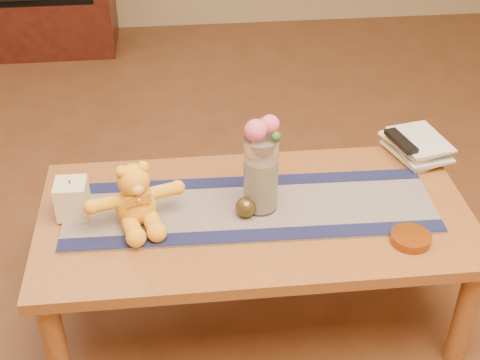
{
  "coord_description": "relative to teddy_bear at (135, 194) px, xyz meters",
  "views": [
    {
      "loc": [
        -0.23,
        -1.7,
        1.77
      ],
      "look_at": [
        -0.05,
        0.0,
        0.58
      ],
      "focal_mm": 50.0,
      "sensor_mm": 36.0,
      "label": 1
    }
  ],
  "objects": [
    {
      "name": "blue_flower_side",
      "position": [
        0.37,
        0.05,
        0.18
      ],
      "size": [
        0.04,
        0.04,
        0.04
      ],
      "primitive_type": "sphere",
      "color": "#455696",
      "rests_on": "glass_vase"
    },
    {
      "name": "table_leg_fr",
      "position": [
        1.02,
        -0.28,
        -0.35
      ],
      "size": [
        0.07,
        0.07,
        0.41
      ],
      "primitive_type": "cylinder",
      "color": "brown",
      "rests_on": "floor"
    },
    {
      "name": "table_leg_fl",
      "position": [
        -0.26,
        -0.28,
        -0.35
      ],
      "size": [
        0.07,
        0.07,
        0.41
      ],
      "primitive_type": "cylinder",
      "color": "brown",
      "rests_on": "floor"
    },
    {
      "name": "coffee_table_top",
      "position": [
        0.38,
        0.01,
        -0.13
      ],
      "size": [
        1.4,
        0.7,
        0.04
      ],
      "primitive_type": "cube",
      "color": "brown",
      "rests_on": "floor"
    },
    {
      "name": "pillar_candle",
      "position": [
        -0.2,
        0.05,
        -0.04
      ],
      "size": [
        0.1,
        0.1,
        0.12
      ],
      "primitive_type": "cube",
      "rotation": [
        0.0,
        0.0,
        -0.03
      ],
      "color": "beige",
      "rests_on": "persian_runner"
    },
    {
      "name": "glass_vase",
      "position": [
        0.4,
        0.03,
        0.03
      ],
      "size": [
        0.11,
        0.11,
        0.26
      ],
      "primitive_type": "cylinder",
      "color": "silver",
      "rests_on": "persian_runner"
    },
    {
      "name": "book_top",
      "position": [
        0.93,
        0.26,
        -0.04
      ],
      "size": [
        0.2,
        0.25,
        0.02
      ],
      "primitive_type": "imported",
      "rotation": [
        0.0,
        0.0,
        0.2
      ],
      "color": "#F3E7BC",
      "rests_on": "book_upper"
    },
    {
      "name": "runner_border_far",
      "position": [
        0.37,
        0.17,
        -0.1
      ],
      "size": [
        1.2,
        0.09,
        0.0
      ],
      "primitive_type": "cube",
      "rotation": [
        0.0,
        0.0,
        -0.03
      ],
      "color": "#15183F",
      "rests_on": "persian_runner"
    },
    {
      "name": "blue_flower_back",
      "position": [
        0.41,
        0.06,
        0.19
      ],
      "size": [
        0.04,
        0.04,
        0.04
      ],
      "primitive_type": "sphere",
      "color": "#455696",
      "rests_on": "glass_vase"
    },
    {
      "name": "leaf_sprig",
      "position": [
        0.44,
        0.01,
        0.18
      ],
      "size": [
        0.03,
        0.03,
        0.03
      ],
      "primitive_type": "sphere",
      "color": "#33662D",
      "rests_on": "glass_vase"
    },
    {
      "name": "book_upper",
      "position": [
        0.92,
        0.27,
        -0.06
      ],
      "size": [
        0.23,
        0.27,
        0.02
      ],
      "primitive_type": "imported",
      "rotation": [
        0.0,
        0.0,
        0.35
      ],
      "color": "#F3E7BC",
      "rests_on": "book_lower"
    },
    {
      "name": "candle_wick",
      "position": [
        -0.2,
        0.05,
        0.02
      ],
      "size": [
        0.0,
        0.0,
        0.01
      ],
      "primitive_type": "cylinder",
      "rotation": [
        0.0,
        0.0,
        -0.03
      ],
      "color": "black",
      "rests_on": "pillar_candle"
    },
    {
      "name": "persian_runner",
      "position": [
        0.36,
        0.03,
        -0.1
      ],
      "size": [
        1.21,
        0.38,
        0.01
      ],
      "primitive_type": "cube",
      "rotation": [
        0.0,
        0.0,
        -0.03
      ],
      "color": "#201845",
      "rests_on": "coffee_table_top"
    },
    {
      "name": "potpourri_fill",
      "position": [
        0.4,
        0.03,
        -0.01
      ],
      "size": [
        0.09,
        0.09,
        0.18
      ],
      "primitive_type": "cylinder",
      "color": "beige",
      "rests_on": "glass_vase"
    },
    {
      "name": "teddy_bear",
      "position": [
        0.0,
        0.0,
        0.0
      ],
      "size": [
        0.35,
        0.31,
        0.2
      ],
      "primitive_type": null,
      "rotation": [
        0.0,
        0.0,
        0.27
      ],
      "color": "#FFAC20",
      "rests_on": "persian_runner"
    },
    {
      "name": "book_bottom",
      "position": [
        0.93,
        0.26,
        -0.1
      ],
      "size": [
        0.22,
        0.26,
        0.02
      ],
      "primitive_type": "imported",
      "rotation": [
        0.0,
        0.0,
        0.3
      ],
      "color": "#F3E7BC",
      "rests_on": "coffee_table_top"
    },
    {
      "name": "table_leg_br",
      "position": [
        1.02,
        0.3,
        -0.35
      ],
      "size": [
        0.07,
        0.07,
        0.41
      ],
      "primitive_type": "cylinder",
      "color": "brown",
      "rests_on": "floor"
    },
    {
      "name": "bronze_ball",
      "position": [
        0.34,
        -0.02,
        -0.07
      ],
      "size": [
        0.07,
        0.07,
        0.07
      ],
      "primitive_type": "sphere",
      "rotation": [
        0.0,
        0.0,
        0.01
      ],
      "color": "#4C3E19",
      "rests_on": "persian_runner"
    },
    {
      "name": "table_leg_bl",
      "position": [
        -0.26,
        0.3,
        -0.35
      ],
      "size": [
        0.07,
        0.07,
        0.41
      ],
      "primitive_type": "cylinder",
      "color": "brown",
      "rests_on": "floor"
    },
    {
      "name": "amber_dish",
      "position": [
        0.83,
        -0.19,
        -0.09
      ],
      "size": [
        0.13,
        0.13,
        0.03
      ],
      "primitive_type": "cylinder",
      "rotation": [
        0.0,
        0.0,
        -0.05
      ],
      "color": "#BF5914",
      "rests_on": "coffee_table_top"
    },
    {
      "name": "rose_right",
      "position": [
        0.42,
        0.03,
        0.2
      ],
      "size": [
        0.06,
        0.06,
        0.06
      ],
      "primitive_type": "sphere",
      "color": "#E85273",
      "rests_on": "glass_vase"
    },
    {
      "name": "book_lower",
      "position": [
        0.93,
        0.26,
        -0.08
      ],
      "size": [
        0.2,
        0.25,
        0.02
      ],
      "primitive_type": "imported",
      "rotation": [
        0.0,
        0.0,
        0.16
      ],
      "color": "#F3E7BC",
      "rests_on": "book_bottom"
    },
    {
      "name": "rose_left",
      "position": [
        0.38,
        0.02,
        0.19
      ],
      "size": [
        0.07,
        0.07,
        0.07
      ],
      "primitive_type": "sphere",
      "color": "#E85273",
      "rests_on": "glass_vase"
    },
    {
      "name": "floor",
      "position": [
        0.38,
        0.01,
        -0.56
      ],
      "size": [
        5.5,
        5.5,
        0.0
      ],
      "primitive_type": "plane",
      "color": "#522D17",
      "rests_on": "ground"
    },
    {
      "name": "tv_remote",
      "position": [
        0.93,
        0.25,
        -0.02
      ],
      "size": [
        0.08,
        0.17,
        0.02
      ],
      "primitive_type": "cube",
      "rotation": [
        0.0,
        0.0,
        0.25
      ],
      "color": "black",
      "rests_on": "book_top"
    },
    {
      "name": "runner_border_near",
      "position": [
        0.36,
        -0.12,
        -0.1
      ],
      "size": [
        1.2,
        0.09,
        0.0
      ],
      "primitive_type": "cube",
      "rotation": [
        0.0,
        0.0,
        -0.03
      ],
      "color": "#15183F",
      "rests_on": "persian_runner"
    }
  ]
}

